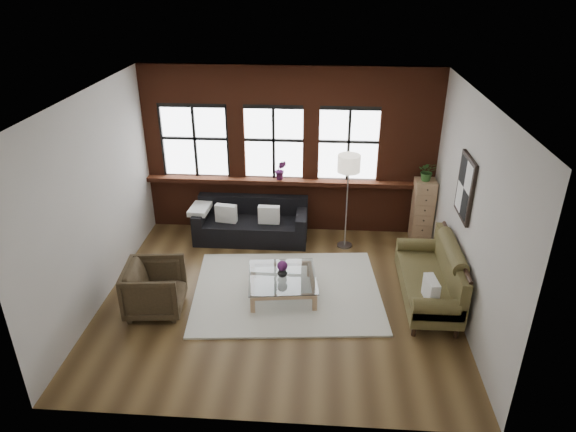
# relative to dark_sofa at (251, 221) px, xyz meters

# --- Properties ---
(floor) EXTENTS (5.50, 5.50, 0.00)m
(floor) POSITION_rel_dark_sofa_xyz_m (0.70, -1.90, -0.38)
(floor) COLOR #4A341B
(floor) RESTS_ON ground
(ceiling) EXTENTS (5.50, 5.50, 0.00)m
(ceiling) POSITION_rel_dark_sofa_xyz_m (0.70, -1.90, 2.82)
(ceiling) COLOR white
(ceiling) RESTS_ON ground
(wall_back) EXTENTS (5.50, 0.00, 5.50)m
(wall_back) POSITION_rel_dark_sofa_xyz_m (0.70, 0.60, 1.22)
(wall_back) COLOR #BCB8AF
(wall_back) RESTS_ON ground
(wall_front) EXTENTS (5.50, 0.00, 5.50)m
(wall_front) POSITION_rel_dark_sofa_xyz_m (0.70, -4.40, 1.22)
(wall_front) COLOR #BCB8AF
(wall_front) RESTS_ON ground
(wall_left) EXTENTS (0.00, 5.00, 5.00)m
(wall_left) POSITION_rel_dark_sofa_xyz_m (-2.05, -1.90, 1.22)
(wall_left) COLOR #BCB8AF
(wall_left) RESTS_ON ground
(wall_right) EXTENTS (0.00, 5.00, 5.00)m
(wall_right) POSITION_rel_dark_sofa_xyz_m (3.45, -1.90, 1.22)
(wall_right) COLOR #BCB8AF
(wall_right) RESTS_ON ground
(brick_backwall) EXTENTS (5.50, 0.12, 3.20)m
(brick_backwall) POSITION_rel_dark_sofa_xyz_m (0.70, 0.54, 1.22)
(brick_backwall) COLOR #522313
(brick_backwall) RESTS_ON floor
(sill_ledge) EXTENTS (5.50, 0.30, 0.08)m
(sill_ledge) POSITION_rel_dark_sofa_xyz_m (0.70, 0.45, 0.66)
(sill_ledge) COLOR #522313
(sill_ledge) RESTS_ON brick_backwall
(window_left) EXTENTS (1.38, 0.10, 1.50)m
(window_left) POSITION_rel_dark_sofa_xyz_m (-1.10, 0.55, 1.37)
(window_left) COLOR black
(window_left) RESTS_ON brick_backwall
(window_mid) EXTENTS (1.38, 0.10, 1.50)m
(window_mid) POSITION_rel_dark_sofa_xyz_m (0.40, 0.55, 1.37)
(window_mid) COLOR black
(window_mid) RESTS_ON brick_backwall
(window_right) EXTENTS (1.38, 0.10, 1.50)m
(window_right) POSITION_rel_dark_sofa_xyz_m (1.80, 0.55, 1.37)
(window_right) COLOR black
(window_right) RESTS_ON brick_backwall
(wall_poster) EXTENTS (0.05, 0.74, 0.94)m
(wall_poster) POSITION_rel_dark_sofa_xyz_m (3.42, -1.60, 1.47)
(wall_poster) COLOR black
(wall_poster) RESTS_ON wall_right
(shag_rug) EXTENTS (3.17, 2.59, 0.03)m
(shag_rug) POSITION_rel_dark_sofa_xyz_m (0.81, -1.75, -0.37)
(shag_rug) COLOR beige
(shag_rug) RESTS_ON floor
(dark_sofa) EXTENTS (2.12, 0.86, 0.77)m
(dark_sofa) POSITION_rel_dark_sofa_xyz_m (0.00, 0.00, 0.00)
(dark_sofa) COLOR black
(dark_sofa) RESTS_ON floor
(pillow_a) EXTENTS (0.42, 0.20, 0.34)m
(pillow_a) POSITION_rel_dark_sofa_xyz_m (-0.46, -0.10, 0.19)
(pillow_a) COLOR silver
(pillow_a) RESTS_ON dark_sofa
(pillow_b) EXTENTS (0.40, 0.14, 0.34)m
(pillow_b) POSITION_rel_dark_sofa_xyz_m (0.35, -0.10, 0.19)
(pillow_b) COLOR silver
(pillow_b) RESTS_ON dark_sofa
(vintage_settee) EXTENTS (0.86, 1.94, 1.04)m
(vintage_settee) POSITION_rel_dark_sofa_xyz_m (3.00, -1.86, 0.13)
(vintage_settee) COLOR brown
(vintage_settee) RESTS_ON floor
(pillow_settee) EXTENTS (0.19, 0.39, 0.34)m
(pillow_settee) POSITION_rel_dark_sofa_xyz_m (2.92, -2.46, 0.24)
(pillow_settee) COLOR silver
(pillow_settee) RESTS_ON vintage_settee
(armchair) EXTENTS (0.94, 0.91, 0.78)m
(armchair) POSITION_rel_dark_sofa_xyz_m (-1.14, -2.37, 0.01)
(armchair) COLOR #34291A
(armchair) RESTS_ON floor
(coffee_table) EXTENTS (1.18, 1.18, 0.36)m
(coffee_table) POSITION_rel_dark_sofa_xyz_m (0.74, -1.83, -0.22)
(coffee_table) COLOR tan
(coffee_table) RESTS_ON shag_rug
(vase) EXTENTS (0.16, 0.16, 0.16)m
(vase) POSITION_rel_dark_sofa_xyz_m (0.74, -1.83, 0.04)
(vase) COLOR #B2B2B2
(vase) RESTS_ON coffee_table
(flowers) EXTENTS (0.17, 0.17, 0.17)m
(flowers) POSITION_rel_dark_sofa_xyz_m (0.74, -1.83, 0.15)
(flowers) COLOR #541C52
(flowers) RESTS_ON vase
(drawer_chest) EXTENTS (0.38, 0.38, 1.23)m
(drawer_chest) POSITION_rel_dark_sofa_xyz_m (3.23, 0.19, 0.23)
(drawer_chest) COLOR tan
(drawer_chest) RESTS_ON floor
(potted_plant_top) EXTENTS (0.36, 0.32, 0.36)m
(potted_plant_top) POSITION_rel_dark_sofa_xyz_m (3.23, 0.19, 1.03)
(potted_plant_top) COLOR #2D5923
(potted_plant_top) RESTS_ON drawer_chest
(floor_lamp) EXTENTS (0.40, 0.40, 1.95)m
(floor_lamp) POSITION_rel_dark_sofa_xyz_m (1.79, -0.17, 0.59)
(floor_lamp) COLOR #A5A5A8
(floor_lamp) RESTS_ON floor
(sill_plant) EXTENTS (0.22, 0.18, 0.39)m
(sill_plant) POSITION_rel_dark_sofa_xyz_m (0.53, 0.42, 0.89)
(sill_plant) COLOR #541C52
(sill_plant) RESTS_ON sill_ledge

